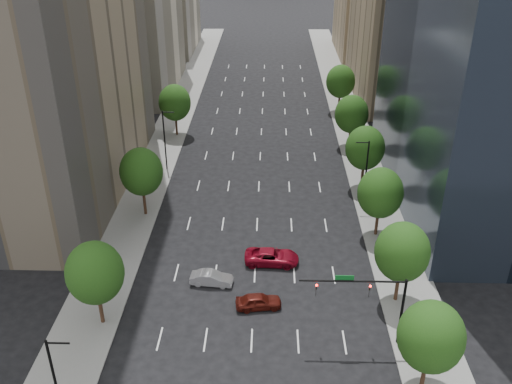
# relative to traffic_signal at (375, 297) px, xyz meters

# --- Properties ---
(sidewalk_left) EXTENTS (6.00, 200.00, 0.15)m
(sidewalk_left) POSITION_rel_traffic_signal_xyz_m (-26.03, 30.00, -5.10)
(sidewalk_left) COLOR slate
(sidewalk_left) RESTS_ON ground
(sidewalk_right) EXTENTS (6.00, 200.00, 0.15)m
(sidewalk_right) POSITION_rel_traffic_signal_xyz_m (4.97, 30.00, -5.10)
(sidewalk_right) COLOR slate
(sidewalk_right) RESTS_ON ground
(midrise_cream_left) EXTENTS (14.00, 30.00, 35.00)m
(midrise_cream_left) POSITION_rel_traffic_signal_xyz_m (-35.53, 73.00, 12.33)
(midrise_cream_left) COLOR beige
(midrise_cream_left) RESTS_ON ground
(filler_left) EXTENTS (14.00, 26.00, 18.00)m
(filler_left) POSITION_rel_traffic_signal_xyz_m (-35.53, 106.00, 3.83)
(filler_left) COLOR beige
(filler_left) RESTS_ON ground
(parking_tan_right) EXTENTS (14.00, 30.00, 30.00)m
(parking_tan_right) POSITION_rel_traffic_signal_xyz_m (14.47, 70.00, 9.83)
(parking_tan_right) COLOR #8C7759
(parking_tan_right) RESTS_ON ground
(filler_right) EXTENTS (14.00, 26.00, 16.00)m
(filler_right) POSITION_rel_traffic_signal_xyz_m (14.47, 103.00, 2.83)
(filler_right) COLOR #8C7759
(filler_right) RESTS_ON ground
(tree_right_0) EXTENTS (5.20, 5.20, 8.39)m
(tree_right_0) POSITION_rel_traffic_signal_xyz_m (3.47, -5.00, 0.22)
(tree_right_0) COLOR #382316
(tree_right_0) RESTS_ON ground
(tree_right_1) EXTENTS (5.20, 5.20, 8.75)m
(tree_right_1) POSITION_rel_traffic_signal_xyz_m (3.47, 6.00, 0.58)
(tree_right_1) COLOR #382316
(tree_right_1) RESTS_ON ground
(tree_right_2) EXTENTS (5.20, 5.20, 8.61)m
(tree_right_2) POSITION_rel_traffic_signal_xyz_m (3.47, 18.00, 0.43)
(tree_right_2) COLOR #382316
(tree_right_2) RESTS_ON ground
(tree_right_3) EXTENTS (5.20, 5.20, 8.89)m
(tree_right_3) POSITION_rel_traffic_signal_xyz_m (3.47, 30.00, 0.72)
(tree_right_3) COLOR #382316
(tree_right_3) RESTS_ON ground
(tree_right_4) EXTENTS (5.20, 5.20, 8.46)m
(tree_right_4) POSITION_rel_traffic_signal_xyz_m (3.47, 44.00, 0.29)
(tree_right_4) COLOR #382316
(tree_right_4) RESTS_ON ground
(tree_right_5) EXTENTS (5.20, 5.20, 8.75)m
(tree_right_5) POSITION_rel_traffic_signal_xyz_m (3.47, 60.00, 0.58)
(tree_right_5) COLOR #382316
(tree_right_5) RESTS_ON ground
(tree_left_0) EXTENTS (5.20, 5.20, 8.75)m
(tree_left_0) POSITION_rel_traffic_signal_xyz_m (-24.53, 2.00, 0.58)
(tree_left_0) COLOR #382316
(tree_left_0) RESTS_ON ground
(tree_left_1) EXTENTS (5.20, 5.20, 8.97)m
(tree_left_1) POSITION_rel_traffic_signal_xyz_m (-24.53, 22.00, 0.79)
(tree_left_1) COLOR #382316
(tree_left_1) RESTS_ON ground
(tree_left_2) EXTENTS (5.20, 5.20, 8.68)m
(tree_left_2) POSITION_rel_traffic_signal_xyz_m (-24.53, 48.00, 0.50)
(tree_left_2) COLOR #382316
(tree_left_2) RESTS_ON ground
(streetlight_rn) EXTENTS (1.70, 0.20, 9.00)m
(streetlight_rn) POSITION_rel_traffic_signal_xyz_m (2.91, 25.00, -0.33)
(streetlight_rn) COLOR black
(streetlight_rn) RESTS_ON ground
(streetlight_ln) EXTENTS (1.70, 0.20, 9.00)m
(streetlight_ln) POSITION_rel_traffic_signal_xyz_m (-23.96, 35.00, -0.33)
(streetlight_ln) COLOR black
(streetlight_ln) RESTS_ON ground
(traffic_signal) EXTENTS (9.12, 0.40, 7.38)m
(traffic_signal) POSITION_rel_traffic_signal_xyz_m (0.00, 0.00, 0.00)
(traffic_signal) COLOR black
(traffic_signal) RESTS_ON ground
(car_maroon) EXTENTS (4.63, 2.37, 1.51)m
(car_maroon) POSITION_rel_traffic_signal_xyz_m (-10.01, 4.59, -4.42)
(car_maroon) COLOR #4D130C
(car_maroon) RESTS_ON ground
(car_silver) EXTENTS (4.48, 1.91, 1.44)m
(car_silver) POSITION_rel_traffic_signal_xyz_m (-14.90, 8.14, -4.45)
(car_silver) COLOR #A1A1A6
(car_silver) RESTS_ON ground
(car_red_far) EXTENTS (5.97, 2.93, 1.63)m
(car_red_far) POSITION_rel_traffic_signal_xyz_m (-8.74, 12.02, -4.36)
(car_red_far) COLOR maroon
(car_red_far) RESTS_ON ground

